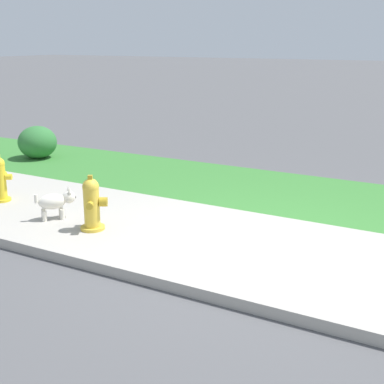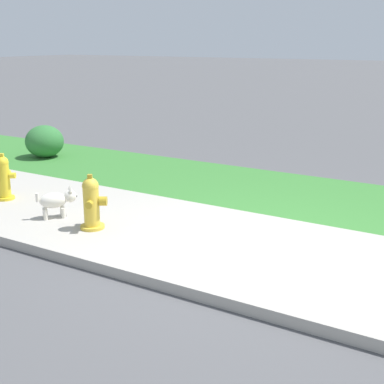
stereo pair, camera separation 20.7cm
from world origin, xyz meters
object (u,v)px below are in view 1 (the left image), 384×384
Objects in this scene: fire_hydrant_near_corner at (92,204)px; shrub_bush_mid_verge at (37,142)px; small_white_dog at (56,202)px; fire_hydrant_far_end at (0,179)px.

shrub_bush_mid_verge is at bearing -158.39° from fire_hydrant_near_corner.
small_white_dog is 4.11m from shrub_bush_mid_verge.
shrub_bush_mid_verge is (-3.77, 2.82, -0.01)m from fire_hydrant_near_corner.
small_white_dog is at bearing -41.91° from fire_hydrant_far_end.
fire_hydrant_far_end is 1.33m from small_white_dog.
fire_hydrant_near_corner is 4.71m from shrub_bush_mid_verge.
fire_hydrant_near_corner is 1.54× the size of small_white_dog.
fire_hydrant_near_corner reaches higher than fire_hydrant_far_end.
fire_hydrant_far_end is at bearing -130.27° from fire_hydrant_near_corner.
shrub_bush_mid_verge is (-3.07, 2.73, 0.08)m from small_white_dog.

